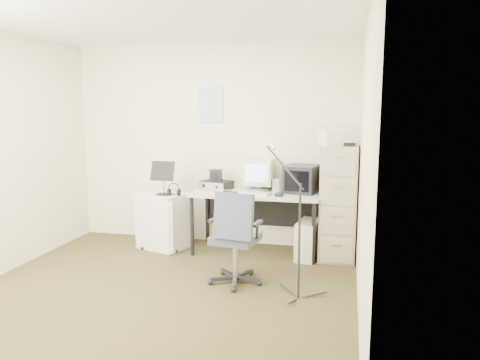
% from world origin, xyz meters
% --- Properties ---
extents(floor, '(3.60, 3.60, 0.01)m').
position_xyz_m(floor, '(0.00, 0.00, -0.01)').
color(floor, '#3C331B').
rests_on(floor, ground).
extents(ceiling, '(3.60, 3.60, 0.01)m').
position_xyz_m(ceiling, '(0.00, 0.00, 2.50)').
color(ceiling, white).
rests_on(ceiling, ground).
extents(wall_back, '(3.60, 0.02, 2.50)m').
position_xyz_m(wall_back, '(0.00, 1.80, 1.25)').
color(wall_back, beige).
rests_on(wall_back, ground).
extents(wall_front, '(3.60, 0.02, 2.50)m').
position_xyz_m(wall_front, '(0.00, -1.80, 1.25)').
color(wall_front, beige).
rests_on(wall_front, ground).
extents(wall_right, '(0.02, 3.60, 2.50)m').
position_xyz_m(wall_right, '(1.80, 0.00, 1.25)').
color(wall_right, beige).
rests_on(wall_right, ground).
extents(wall_calendar, '(0.30, 0.02, 0.44)m').
position_xyz_m(wall_calendar, '(-0.02, 1.79, 1.75)').
color(wall_calendar, white).
rests_on(wall_calendar, wall_back).
extents(filing_cabinet, '(0.40, 0.60, 1.30)m').
position_xyz_m(filing_cabinet, '(1.58, 1.48, 0.65)').
color(filing_cabinet, tan).
rests_on(filing_cabinet, floor).
extents(printer, '(0.53, 0.46, 0.17)m').
position_xyz_m(printer, '(1.58, 1.49, 1.39)').
color(printer, beige).
rests_on(printer, filing_cabinet).
extents(desk, '(1.50, 0.70, 0.73)m').
position_xyz_m(desk, '(0.63, 1.45, 0.36)').
color(desk, beige).
rests_on(desk, floor).
extents(crt_monitor, '(0.35, 0.37, 0.38)m').
position_xyz_m(crt_monitor, '(0.63, 1.60, 0.92)').
color(crt_monitor, beige).
rests_on(crt_monitor, desk).
extents(crt_tv, '(0.42, 0.44, 0.32)m').
position_xyz_m(crt_tv, '(1.15, 1.56, 0.89)').
color(crt_tv, black).
rests_on(crt_tv, desk).
extents(desk_speaker, '(0.10, 0.10, 0.15)m').
position_xyz_m(desk_speaker, '(0.85, 1.52, 0.81)').
color(desk_speaker, '#BDB7A7').
rests_on(desk_speaker, desk).
extents(keyboard, '(0.49, 0.25, 0.03)m').
position_xyz_m(keyboard, '(0.59, 1.32, 0.74)').
color(keyboard, beige).
rests_on(keyboard, desk).
extents(mouse, '(0.08, 0.13, 0.04)m').
position_xyz_m(mouse, '(0.93, 1.26, 0.75)').
color(mouse, black).
rests_on(mouse, desk).
extents(radio_receiver, '(0.41, 0.34, 0.10)m').
position_xyz_m(radio_receiver, '(0.12, 1.55, 0.78)').
color(radio_receiver, black).
rests_on(radio_receiver, desk).
extents(radio_speaker, '(0.15, 0.14, 0.14)m').
position_xyz_m(radio_speaker, '(0.11, 1.54, 0.90)').
color(radio_speaker, black).
rests_on(radio_speaker, radio_receiver).
extents(papers, '(0.23, 0.30, 0.02)m').
position_xyz_m(papers, '(0.32, 1.27, 0.74)').
color(papers, white).
rests_on(papers, desk).
extents(pc_tower, '(0.27, 0.49, 0.44)m').
position_xyz_m(pc_tower, '(1.25, 1.36, 0.22)').
color(pc_tower, beige).
rests_on(pc_tower, floor).
extents(office_chair, '(0.62, 0.62, 0.94)m').
position_xyz_m(office_chair, '(0.62, 0.44, 0.47)').
color(office_chair, '#474E66').
rests_on(office_chair, floor).
extents(side_cart, '(0.66, 0.59, 0.67)m').
position_xyz_m(side_cart, '(-0.52, 1.38, 0.34)').
color(side_cart, white).
rests_on(side_cart, floor).
extents(music_stand, '(0.32, 0.25, 0.42)m').
position_xyz_m(music_stand, '(-0.47, 1.31, 0.89)').
color(music_stand, black).
rests_on(music_stand, side_cart).
extents(headphones, '(0.17, 0.17, 0.03)m').
position_xyz_m(headphones, '(-0.34, 1.29, 0.73)').
color(headphones, black).
rests_on(headphones, side_cart).
extents(mic_stand, '(0.03, 0.03, 1.39)m').
position_xyz_m(mic_stand, '(1.27, 0.20, 0.69)').
color(mic_stand, black).
rests_on(mic_stand, floor).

